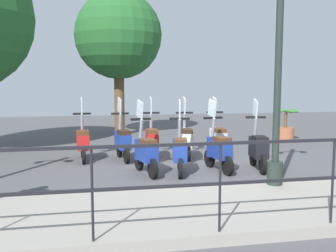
{
  "coord_description": "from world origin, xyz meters",
  "views": [
    {
      "loc": [
        -8.24,
        2.11,
        1.88
      ],
      "look_at": [
        0.2,
        0.5,
        0.9
      ],
      "focal_mm": 40.0,
      "sensor_mm": 36.0,
      "label": 1
    }
  ],
  "objects_px": {
    "lamp_post_near": "(278,82)",
    "scooter_far_0": "(217,138)",
    "scooter_far_4": "(83,141)",
    "scooter_near_2": "(180,151)",
    "scooter_far_2": "(152,139)",
    "scooter_near_0": "(258,148)",
    "scooter_near_1": "(219,149)",
    "scooter_near_3": "(146,151)",
    "tree_distant": "(118,36)",
    "scooter_far_3": "(123,141)",
    "scooter_far_1": "(186,139)",
    "potted_palm": "(285,128)"
  },
  "relations": [
    {
      "from": "potted_palm",
      "to": "scooter_near_0",
      "type": "relative_size",
      "value": 0.69
    },
    {
      "from": "tree_distant",
      "to": "scooter_far_0",
      "type": "height_order",
      "value": "tree_distant"
    },
    {
      "from": "scooter_near_1",
      "to": "scooter_near_3",
      "type": "relative_size",
      "value": 1.0
    },
    {
      "from": "tree_distant",
      "to": "scooter_near_0",
      "type": "distance_m",
      "value": 7.27
    },
    {
      "from": "scooter_near_1",
      "to": "scooter_near_3",
      "type": "bearing_deg",
      "value": 80.63
    },
    {
      "from": "scooter_near_3",
      "to": "scooter_far_1",
      "type": "distance_m",
      "value": 1.93
    },
    {
      "from": "scooter_near_1",
      "to": "scooter_far_4",
      "type": "bearing_deg",
      "value": 50.84
    },
    {
      "from": "scooter_near_1",
      "to": "scooter_far_1",
      "type": "relative_size",
      "value": 1.0
    },
    {
      "from": "scooter_near_1",
      "to": "scooter_far_2",
      "type": "xyz_separation_m",
      "value": [
        1.61,
        1.2,
        0.0
      ]
    },
    {
      "from": "tree_distant",
      "to": "scooter_near_3",
      "type": "distance_m",
      "value": 6.73
    },
    {
      "from": "scooter_far_3",
      "to": "scooter_far_2",
      "type": "bearing_deg",
      "value": -92.55
    },
    {
      "from": "scooter_near_0",
      "to": "scooter_far_2",
      "type": "distance_m",
      "value": 2.67
    },
    {
      "from": "scooter_near_0",
      "to": "scooter_far_4",
      "type": "height_order",
      "value": "same"
    },
    {
      "from": "scooter_near_1",
      "to": "scooter_far_3",
      "type": "bearing_deg",
      "value": 42.34
    },
    {
      "from": "scooter_near_3",
      "to": "potted_palm",
      "type": "bearing_deg",
      "value": -67.55
    },
    {
      "from": "lamp_post_near",
      "to": "potted_palm",
      "type": "bearing_deg",
      "value": -29.76
    },
    {
      "from": "scooter_far_0",
      "to": "scooter_far_3",
      "type": "xyz_separation_m",
      "value": [
        0.04,
        2.41,
        0.0
      ]
    },
    {
      "from": "scooter_near_0",
      "to": "scooter_far_4",
      "type": "xyz_separation_m",
      "value": [
        1.72,
        3.78,
        0.0
      ]
    },
    {
      "from": "lamp_post_near",
      "to": "scooter_far_0",
      "type": "bearing_deg",
      "value": -0.6
    },
    {
      "from": "lamp_post_near",
      "to": "potted_palm",
      "type": "height_order",
      "value": "lamp_post_near"
    },
    {
      "from": "potted_palm",
      "to": "scooter_near_2",
      "type": "distance_m",
      "value": 5.68
    },
    {
      "from": "tree_distant",
      "to": "potted_palm",
      "type": "distance_m",
      "value": 6.53
    },
    {
      "from": "tree_distant",
      "to": "scooter_near_3",
      "type": "bearing_deg",
      "value": -178.42
    },
    {
      "from": "scooter_near_2",
      "to": "scooter_near_3",
      "type": "relative_size",
      "value": 1.0
    },
    {
      "from": "scooter_near_0",
      "to": "scooter_far_2",
      "type": "relative_size",
      "value": 1.0
    },
    {
      "from": "tree_distant",
      "to": "potted_palm",
      "type": "height_order",
      "value": "tree_distant"
    },
    {
      "from": "potted_palm",
      "to": "scooter_near_1",
      "type": "distance_m",
      "value": 5.0
    },
    {
      "from": "scooter_near_2",
      "to": "scooter_far_2",
      "type": "relative_size",
      "value": 1.0
    },
    {
      "from": "tree_distant",
      "to": "scooter_far_2",
      "type": "height_order",
      "value": "tree_distant"
    },
    {
      "from": "scooter_far_2",
      "to": "scooter_far_3",
      "type": "xyz_separation_m",
      "value": [
        -0.08,
        0.73,
        0.0
      ]
    },
    {
      "from": "lamp_post_near",
      "to": "scooter_far_4",
      "type": "bearing_deg",
      "value": 44.56
    },
    {
      "from": "scooter_far_0",
      "to": "scooter_near_1",
      "type": "bearing_deg",
      "value": 163.95
    },
    {
      "from": "scooter_far_3",
      "to": "scooter_far_4",
      "type": "xyz_separation_m",
      "value": [
        0.13,
        0.96,
        0.0
      ]
    },
    {
      "from": "scooter_near_0",
      "to": "scooter_far_4",
      "type": "bearing_deg",
      "value": 75.25
    },
    {
      "from": "scooter_near_3",
      "to": "scooter_far_2",
      "type": "height_order",
      "value": "same"
    },
    {
      "from": "lamp_post_near",
      "to": "scooter_near_0",
      "type": "distance_m",
      "value": 2.24
    },
    {
      "from": "scooter_near_1",
      "to": "scooter_near_3",
      "type": "height_order",
      "value": "same"
    },
    {
      "from": "potted_palm",
      "to": "scooter_near_0",
      "type": "distance_m",
      "value": 4.47
    },
    {
      "from": "potted_palm",
      "to": "scooter_near_3",
      "type": "distance_m",
      "value": 6.2
    },
    {
      "from": "scooter_near_1",
      "to": "scooter_far_0",
      "type": "xyz_separation_m",
      "value": [
        1.5,
        -0.47,
        0.0
      ]
    },
    {
      "from": "lamp_post_near",
      "to": "tree_distant",
      "type": "xyz_separation_m",
      "value": [
        7.72,
        2.18,
        1.64
      ]
    },
    {
      "from": "scooter_near_2",
      "to": "scooter_far_4",
      "type": "relative_size",
      "value": 1.0
    },
    {
      "from": "scooter_far_1",
      "to": "scooter_far_2",
      "type": "distance_m",
      "value": 0.85
    },
    {
      "from": "tree_distant",
      "to": "scooter_far_1",
      "type": "xyz_separation_m",
      "value": [
        -4.49,
        -1.38,
        -3.06
      ]
    },
    {
      "from": "lamp_post_near",
      "to": "scooter_near_2",
      "type": "xyz_separation_m",
      "value": [
        1.65,
        1.3,
        -1.42
      ]
    },
    {
      "from": "scooter_near_0",
      "to": "scooter_near_1",
      "type": "height_order",
      "value": "same"
    },
    {
      "from": "lamp_post_near",
      "to": "scooter_far_1",
      "type": "bearing_deg",
      "value": 13.9
    },
    {
      "from": "potted_palm",
      "to": "scooter_near_0",
      "type": "bearing_deg",
      "value": 144.57
    },
    {
      "from": "scooter_far_3",
      "to": "potted_palm",
      "type": "bearing_deg",
      "value": -77.6
    },
    {
      "from": "scooter_near_1",
      "to": "scooter_near_2",
      "type": "distance_m",
      "value": 0.87
    }
  ]
}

